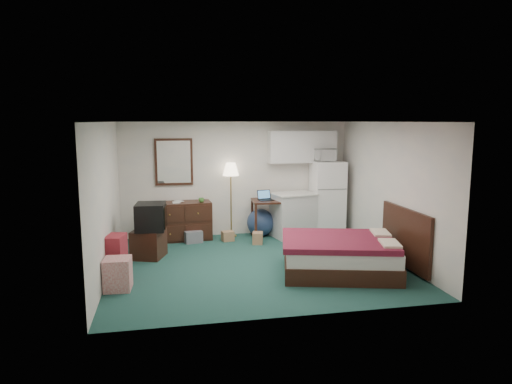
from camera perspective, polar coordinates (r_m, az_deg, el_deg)
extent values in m
cube|color=#1D4642|center=(8.20, 0.00, -8.99)|extent=(5.00, 4.50, 0.01)
cube|color=silver|center=(7.80, 0.00, 8.76)|extent=(5.00, 4.50, 0.01)
cube|color=silver|center=(10.10, -2.49, 1.67)|extent=(5.00, 0.01, 2.50)
cube|color=silver|center=(5.76, 4.39, -3.86)|extent=(5.00, 0.01, 2.50)
cube|color=silver|center=(7.82, -18.27, -0.89)|extent=(0.01, 4.50, 2.50)
cube|color=silver|center=(8.74, 16.30, 0.19)|extent=(0.01, 4.50, 2.50)
sphere|color=navy|center=(10.07, 0.57, -3.83)|extent=(0.70, 0.70, 0.60)
imported|color=white|center=(10.19, 8.60, 4.77)|extent=(0.54, 0.36, 0.34)
imported|color=#8A6A54|center=(9.69, -10.42, -0.75)|extent=(0.16, 0.02, 0.21)
imported|color=#8A6A54|center=(9.79, -10.01, -0.66)|extent=(0.15, 0.07, 0.20)
imported|color=#3E7B30|center=(9.69, -6.85, -0.95)|extent=(0.12, 0.10, 0.12)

